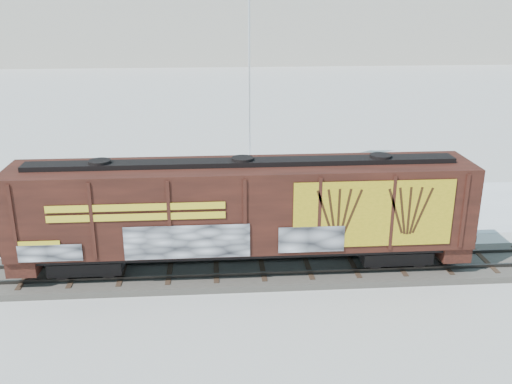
{
  "coord_description": "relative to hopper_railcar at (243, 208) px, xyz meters",
  "views": [
    {
      "loc": [
        0.07,
        -22.28,
        11.51
      ],
      "look_at": [
        1.95,
        3.0,
        2.72
      ],
      "focal_mm": 40.0,
      "sensor_mm": 36.0,
      "label": 1
    }
  ],
  "objects": [
    {
      "name": "flagpole",
      "position": [
        1.23,
        13.55,
        2.0
      ],
      "size": [
        2.3,
        0.9,
        13.32
      ],
      "color": "silver",
      "rests_on": "ground"
    },
    {
      "name": "car_silver",
      "position": [
        -7.52,
        5.63,
        -2.27
      ],
      "size": [
        4.75,
        2.87,
        1.51
      ],
      "primitive_type": "imported",
      "rotation": [
        0.0,
        0.0,
        1.31
      ],
      "color": "silver",
      "rests_on": "parking_strip"
    },
    {
      "name": "car_white",
      "position": [
        0.46,
        7.7,
        -2.35
      ],
      "size": [
        4.36,
        2.51,
        1.36
      ],
      "primitive_type": "imported",
      "rotation": [
        0.0,
        0.0,
        1.29
      ],
      "color": "silver",
      "rests_on": "parking_strip"
    },
    {
      "name": "hopper_railcar",
      "position": [
        0.0,
        0.0,
        0.0
      ],
      "size": [
        19.07,
        3.06,
        4.73
      ],
      "color": "black",
      "rests_on": "rail_track"
    },
    {
      "name": "rail_track",
      "position": [
        -1.19,
        0.01,
        -2.91
      ],
      "size": [
        50.0,
        3.4,
        0.43
      ],
      "color": "#59544C",
      "rests_on": "ground"
    },
    {
      "name": "parking_strip",
      "position": [
        -1.19,
        7.51,
        -3.04
      ],
      "size": [
        40.0,
        8.0,
        0.03
      ],
      "primitive_type": "cube",
      "color": "white",
      "rests_on": "ground"
    },
    {
      "name": "ground",
      "position": [
        -1.19,
        0.01,
        -3.06
      ],
      "size": [
        500.0,
        500.0,
        0.0
      ],
      "primitive_type": "plane",
      "color": "white",
      "rests_on": "ground"
    },
    {
      "name": "car_dark",
      "position": [
        10.17,
        6.65,
        -2.26
      ],
      "size": [
        5.54,
        2.77,
        1.54
      ],
      "primitive_type": "imported",
      "rotation": [
        0.0,
        0.0,
        1.45
      ],
      "color": "#202329",
      "rests_on": "parking_strip"
    }
  ]
}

